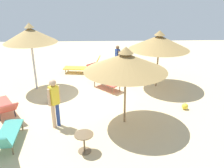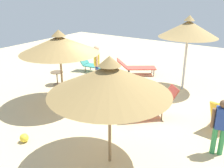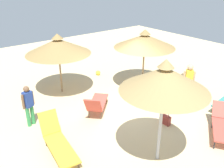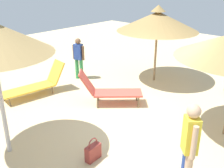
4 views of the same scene
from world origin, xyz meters
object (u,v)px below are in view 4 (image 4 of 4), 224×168
object	(u,v)px
lounge_chair_center	(108,90)
lounge_chair_near_right	(37,84)
handbag	(93,152)
person_standing_near_left	(79,56)
person_standing_front	(190,144)
parasol_umbrella_near_left	(158,21)

from	to	relation	value
lounge_chair_center	lounge_chair_near_right	distance (m)	2.37
lounge_chair_center	handbag	distance (m)	2.59
lounge_chair_center	person_standing_near_left	distance (m)	2.42
person_standing_front	person_standing_near_left	xyz separation A→B (m)	(-5.61, 2.41, -0.13)
lounge_chair_near_right	person_standing_near_left	bearing A→B (deg)	93.35
lounge_chair_center	person_standing_front	bearing A→B (deg)	-25.04
handbag	person_standing_near_left	bearing A→B (deg)	142.58
parasol_umbrella_near_left	handbag	bearing A→B (deg)	-70.19
lounge_chair_near_right	lounge_chair_center	bearing A→B (deg)	25.42
person_standing_front	person_standing_near_left	size ratio (longest dim) A/B	1.14
person_standing_front	handbag	xyz separation A→B (m)	(-1.82, -0.49, -0.80)
parasol_umbrella_near_left	person_standing_front	bearing A→B (deg)	-49.96
lounge_chair_center	handbag	world-z (taller)	lounge_chair_center
lounge_chair_near_right	handbag	world-z (taller)	lounge_chair_near_right
parasol_umbrella_near_left	lounge_chair_near_right	bearing A→B (deg)	-119.11
lounge_chair_center	lounge_chair_near_right	xyz separation A→B (m)	(-2.14, -1.02, -0.10)
lounge_chair_center	handbag	xyz separation A→B (m)	(1.55, -2.06, -0.28)
lounge_chair_center	person_standing_front	world-z (taller)	person_standing_front
lounge_chair_near_right	handbag	bearing A→B (deg)	-15.88
lounge_chair_near_right	person_standing_front	bearing A→B (deg)	-5.78
person_standing_front	lounge_chair_near_right	bearing A→B (deg)	174.22
parasol_umbrella_near_left	person_standing_front	size ratio (longest dim) A/B	1.61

